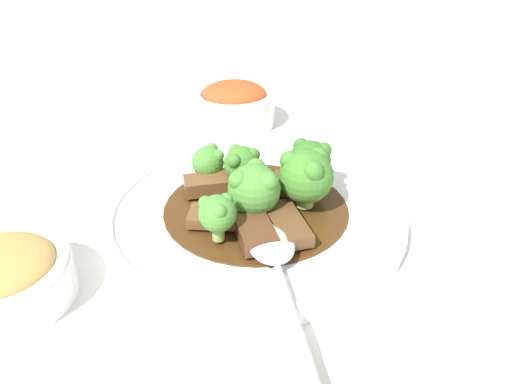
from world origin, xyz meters
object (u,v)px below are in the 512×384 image
broccoli_floret_1 (211,160)px  main_plate (256,212)px  broccoli_floret_5 (242,163)px  beef_strip_2 (221,215)px  beef_strip_0 (270,181)px  broccoli_floret_0 (217,213)px  sauce_dish (478,215)px  broccoli_floret_3 (306,175)px  serving_spoon (276,260)px  beef_strip_3 (287,224)px  side_bowl_kimchi (234,104)px  broccoli_floret_4 (254,188)px  broccoli_floret_2 (310,161)px  beef_strip_4 (256,233)px  beef_strip_1 (214,184)px  side_bowl_appetizer (2,276)px

broccoli_floret_1 → main_plate: bearing=-92.9°
broccoli_floret_5 → beef_strip_2: bearing=-151.7°
beef_strip_0 → broccoli_floret_0: broccoli_floret_0 is taller
sauce_dish → broccoli_floret_3: bearing=135.5°
serving_spoon → broccoli_floret_1: bearing=68.8°
main_plate → beef_strip_3: 0.05m
side_bowl_kimchi → sauce_dish: side_bowl_kimchi is taller
broccoli_floret_3 → serving_spoon: broccoli_floret_3 is taller
beef_strip_3 → serving_spoon: bearing=-147.6°
main_plate → broccoli_floret_4: size_ratio=5.66×
broccoli_floret_2 → broccoli_floret_1: bearing=124.5°
main_plate → beef_strip_4: size_ratio=5.23×
broccoli_floret_0 → broccoli_floret_2: 0.13m
beef_strip_3 → broccoli_floret_5: size_ratio=1.55×
beef_strip_3 → broccoli_floret_0: broccoli_floret_0 is taller
broccoli_floret_0 → broccoli_floret_5: broccoli_floret_5 is taller
broccoli_floret_3 → sauce_dish: broccoli_floret_3 is taller
broccoli_floret_4 → side_bowl_kimchi: bearing=51.4°
beef_strip_1 → beef_strip_2: size_ratio=0.93×
beef_strip_3 → sauce_dish: size_ratio=0.92×
broccoli_floret_1 → side_bowl_kimchi: 0.20m
broccoli_floret_4 → broccoli_floret_3: bearing=-27.4°
beef_strip_0 → broccoli_floret_1: bearing=122.1°
beef_strip_4 → side_bowl_appetizer: size_ratio=0.52×
broccoli_floret_1 → side_bowl_kimchi: side_bowl_kimchi is taller
main_plate → beef_strip_2: bearing=174.2°
broccoli_floret_3 → beef_strip_1: bearing=117.4°
broccoli_floret_3 → broccoli_floret_2: bearing=34.5°
side_bowl_kimchi → beef_strip_4: bearing=-129.2°
beef_strip_2 → serving_spoon: 0.09m
beef_strip_1 → broccoli_floret_1: broccoli_floret_1 is taller
sauce_dish → side_bowl_kimchi: bearing=91.2°
main_plate → broccoli_floret_3: bearing=-46.3°
beef_strip_2 → broccoli_floret_0: 0.04m
beef_strip_4 → broccoli_floret_4: bearing=47.0°
beef_strip_4 → serving_spoon: (-0.01, -0.04, -0.00)m
serving_spoon → side_bowl_appetizer: (-0.17, 0.14, -0.00)m
broccoli_floret_3 → broccoli_floret_4: bearing=152.6°
main_plate → beef_strip_4: beef_strip_4 is taller
broccoli_floret_3 → broccoli_floret_0: bearing=169.7°
beef_strip_3 → sauce_dish: bearing=-32.6°
beef_strip_0 → beef_strip_4: 0.10m
beef_strip_1 → beef_strip_3: bearing=-89.4°
broccoli_floret_0 → beef_strip_2: bearing=44.3°
main_plate → beef_strip_1: (-0.01, 0.05, 0.02)m
beef_strip_2 → broccoli_floret_4: size_ratio=1.34×
beef_strip_1 → broccoli_floret_1: (0.02, 0.02, 0.01)m
beef_strip_1 → beef_strip_4: bearing=-108.4°
beef_strip_2 → serving_spoon: bearing=-98.7°
broccoli_floret_4 → side_bowl_appetizer: 0.23m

